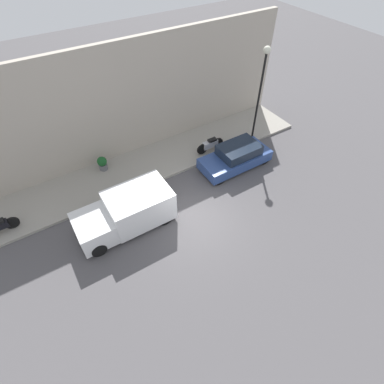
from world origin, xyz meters
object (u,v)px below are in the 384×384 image
at_px(parked_car, 236,157).
at_px(delivery_van, 126,212).
at_px(streetlamp, 262,78).
at_px(scooter_silver, 210,145).
at_px(potted_plant, 102,163).

height_order(parked_car, delivery_van, delivery_van).
height_order(delivery_van, streetlamp, streetlamp).
distance_m(parked_car, scooter_silver, 1.83).
distance_m(delivery_van, scooter_silver, 6.81).
distance_m(parked_car, delivery_van, 6.94).
xyz_separation_m(delivery_van, potted_plant, (4.22, -0.36, -0.32)).
bearing_deg(scooter_silver, streetlamp, -94.27).
xyz_separation_m(delivery_van, scooter_silver, (2.46, -6.34, -0.31)).
bearing_deg(delivery_van, parked_car, -84.05).
bearing_deg(potted_plant, parked_car, -118.15).
height_order(streetlamp, potted_plant, streetlamp).
height_order(parked_car, scooter_silver, parked_car).
relative_size(delivery_van, streetlamp, 0.81).
xyz_separation_m(delivery_van, streetlamp, (2.23, -9.40, 3.08)).
bearing_deg(scooter_silver, potted_plant, 73.61).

